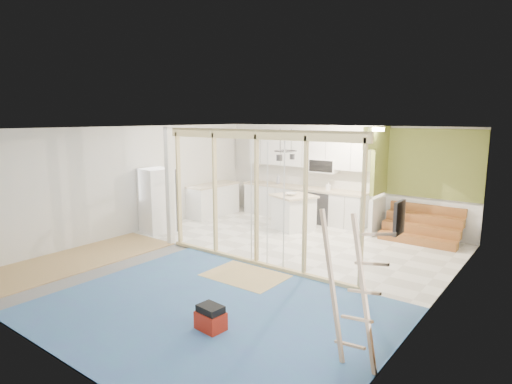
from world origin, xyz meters
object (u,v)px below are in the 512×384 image
Objects in this scene: fridge at (157,201)px; island at (294,213)px; ladder at (352,290)px; toolbox at (211,319)px.

fridge is 1.33× the size of island.
island is 5.99m from ladder.
fridge is 0.90× the size of ladder.
toolbox is at bearing -22.77° from fridge.
fridge is at bearing 152.74° from toolbox.
fridge is 6.72m from ladder.
island is 3.01× the size of toolbox.
island is 5.41m from toolbox.
island is at bearing 115.87° from toolbox.
toolbox is (4.43, -2.86, -0.62)m from fridge.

